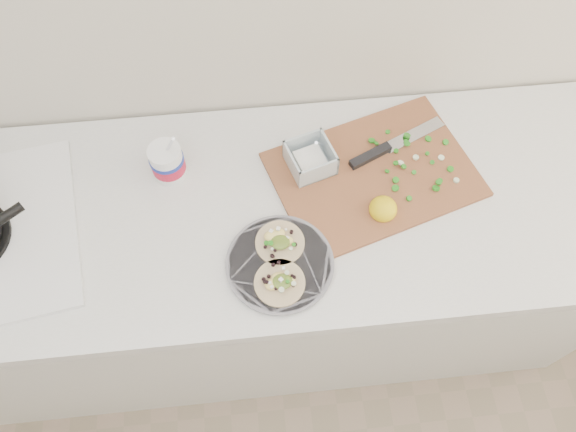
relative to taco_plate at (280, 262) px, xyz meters
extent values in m
cube|color=beige|center=(-0.21, 0.47, 0.38)|extent=(3.50, 0.05, 2.60)
cube|color=silver|center=(-0.21, 0.18, -0.49)|extent=(2.40, 0.62, 0.86)
cube|color=silver|center=(-0.21, 0.16, -0.04)|extent=(2.44, 0.66, 0.04)
cylinder|color=slate|center=(0.00, 0.00, -0.01)|extent=(0.25, 0.25, 0.01)
cylinder|color=slate|center=(0.00, 0.00, -0.01)|extent=(0.26, 0.26, 0.00)
cylinder|color=white|center=(-0.26, 0.29, 0.03)|extent=(0.08, 0.08, 0.10)
cylinder|color=red|center=(-0.26, 0.29, 0.03)|extent=(0.09, 0.09, 0.04)
cylinder|color=#192D99|center=(-0.26, 0.29, 0.05)|extent=(0.09, 0.09, 0.01)
cube|color=brown|center=(0.27, 0.23, -0.01)|extent=(0.59, 0.49, 0.01)
cube|color=white|center=(0.11, 0.27, 0.01)|extent=(0.07, 0.07, 0.03)
ellipsoid|color=yellow|center=(0.27, 0.12, 0.01)|extent=(0.07, 0.07, 0.06)
cube|color=silver|center=(0.40, 0.34, 0.00)|extent=(0.19, 0.11, 0.00)
cube|color=black|center=(0.27, 0.28, 0.00)|extent=(0.12, 0.07, 0.02)
camera|label=1|loc=(-0.04, -0.54, 1.23)|focal=35.00mm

